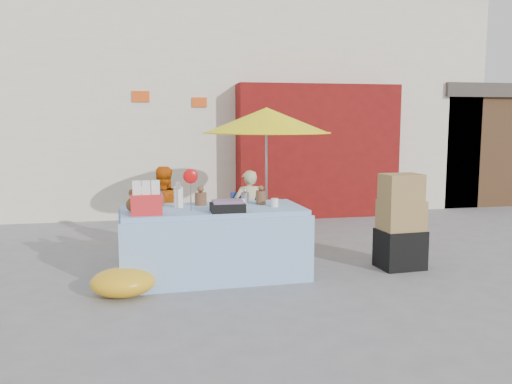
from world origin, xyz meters
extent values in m
plane|color=slate|center=(0.00, 0.00, 0.00)|extent=(80.00, 80.00, 0.00)
cube|color=silver|center=(0.00, 7.00, 2.25)|extent=(12.00, 5.00, 4.50)
cube|color=maroon|center=(2.20, 4.20, 1.30)|extent=(3.20, 0.60, 2.60)
cube|color=#4C331E|center=(6.50, 6.00, 1.20)|extent=(2.60, 3.00, 2.40)
cube|color=#3F3833|center=(6.50, 6.00, 2.55)|extent=(2.80, 3.20, 0.30)
cube|color=#E24D13|center=(-1.20, 4.48, 2.35)|extent=(0.32, 0.04, 0.20)
cube|color=#E24D13|center=(-0.10, 4.48, 2.25)|extent=(0.28, 0.04, 0.18)
cube|color=#96C1F1|center=(-0.37, 0.37, 0.43)|extent=(2.20, 1.06, 0.85)
cube|color=#96C1F1|center=(-0.35, -0.13, 0.40)|extent=(2.22, 0.12, 0.80)
cube|color=#96C1F1|center=(-0.39, 0.87, 0.40)|extent=(2.22, 0.12, 0.80)
cylinder|color=white|center=(-1.23, 0.51, 0.96)|extent=(0.13, 0.13, 0.21)
cylinder|color=brown|center=(-1.01, 0.63, 0.95)|extent=(0.14, 0.14, 0.18)
cylinder|color=white|center=(-0.77, 0.47, 0.98)|extent=(0.12, 0.12, 0.25)
cylinder|color=brown|center=(-0.49, 0.59, 0.93)|extent=(0.15, 0.15, 0.16)
cylinder|color=#B2B2B7|center=(0.07, 0.64, 0.92)|extent=(0.11, 0.11, 0.14)
cylinder|color=brown|center=(0.25, 0.51, 0.94)|extent=(0.13, 0.13, 0.17)
cylinder|color=white|center=(-0.03, 0.33, 0.91)|extent=(0.09, 0.09, 0.10)
cylinder|color=white|center=(0.37, 0.29, 0.91)|extent=(0.09, 0.09, 0.10)
sphere|color=brown|center=(-1.30, 0.22, 0.94)|extent=(0.17, 0.17, 0.17)
ellipsoid|color=red|center=(-0.65, 0.19, 1.26)|extent=(0.17, 0.07, 0.17)
cube|color=red|center=(-1.15, 0.00, 0.97)|extent=(0.35, 0.17, 0.23)
cube|color=black|center=(-0.24, 0.03, 0.91)|extent=(0.40, 0.29, 0.10)
cube|color=navy|center=(-0.93, 1.53, 0.23)|extent=(0.51, 0.49, 0.45)
cube|color=navy|center=(-0.95, 1.75, 0.65)|extent=(0.48, 0.08, 0.40)
cube|color=navy|center=(0.32, 1.53, 0.23)|extent=(0.51, 0.49, 0.45)
cube|color=navy|center=(0.30, 1.75, 0.65)|extent=(0.48, 0.08, 0.40)
imported|color=#DF600B|center=(-0.93, 1.68, 0.63)|extent=(0.64, 0.52, 1.26)
imported|color=#CAC08F|center=(0.32, 1.68, 0.59)|extent=(0.45, 0.31, 1.18)
cylinder|color=gray|center=(0.62, 1.83, 1.00)|extent=(0.04, 0.04, 2.00)
cone|color=#FFED0D|center=(0.62, 1.83, 1.90)|extent=(1.90, 1.90, 0.38)
cylinder|color=#FFED0D|center=(0.62, 1.83, 1.72)|extent=(1.90, 1.90, 0.02)
cube|color=black|center=(2.04, 0.27, 0.25)|extent=(0.58, 0.49, 0.50)
cube|color=#9A7745|center=(2.04, 0.27, 0.69)|extent=(0.55, 0.44, 0.38)
cube|color=#9A7745|center=(2.02, 0.25, 1.06)|extent=(0.51, 0.40, 0.34)
ellipsoid|color=gold|center=(-1.43, -0.18, 0.16)|extent=(0.78, 0.67, 0.31)
camera|label=1|loc=(-1.16, -6.04, 1.89)|focal=38.00mm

